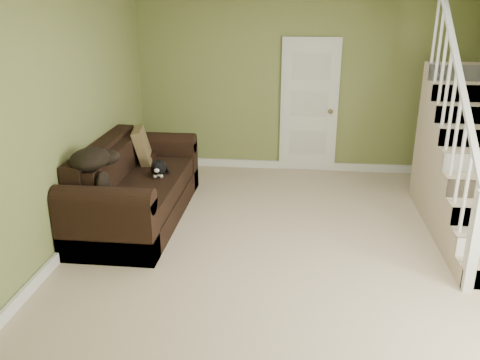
% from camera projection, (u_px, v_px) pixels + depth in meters
% --- Properties ---
extents(floor, '(5.00, 5.50, 0.01)m').
position_uv_depth(floor, '(299.00, 250.00, 5.48)').
color(floor, '#C9B491').
rests_on(floor, ground).
extents(wall_back, '(5.00, 0.04, 2.60)m').
position_uv_depth(wall_back, '(303.00, 86.00, 7.60)').
color(wall_back, olive).
rests_on(wall_back, floor).
extents(wall_front, '(5.00, 0.04, 2.60)m').
position_uv_depth(wall_front, '(309.00, 279.00, 2.47)').
color(wall_front, olive).
rests_on(wall_front, floor).
extents(wall_left, '(0.04, 5.50, 2.60)m').
position_uv_depth(wall_left, '(64.00, 127.00, 5.29)').
color(wall_left, olive).
rests_on(wall_left, floor).
extents(baseboard_back, '(5.00, 0.04, 0.12)m').
position_uv_depth(baseboard_back, '(300.00, 165.00, 8.00)').
color(baseboard_back, white).
rests_on(baseboard_back, floor).
extents(baseboard_left, '(0.04, 5.50, 0.12)m').
position_uv_depth(baseboard_left, '(80.00, 234.00, 5.72)').
color(baseboard_left, white).
rests_on(baseboard_left, floor).
extents(door, '(0.86, 0.12, 2.02)m').
position_uv_depth(door, '(309.00, 106.00, 7.65)').
color(door, white).
rests_on(door, floor).
extents(staircase, '(1.00, 2.51, 2.82)m').
position_uv_depth(staircase, '(473.00, 172.00, 5.95)').
color(staircase, '#C9B491').
rests_on(staircase, floor).
extents(sofa, '(1.03, 2.38, 0.94)m').
position_uv_depth(sofa, '(133.00, 190.00, 6.16)').
color(sofa, black).
rests_on(sofa, floor).
extents(side_table, '(0.52, 0.52, 0.81)m').
position_uv_depth(side_table, '(139.00, 171.00, 7.00)').
color(side_table, black).
rests_on(side_table, floor).
extents(cat, '(0.28, 0.50, 0.25)m').
position_uv_depth(cat, '(158.00, 168.00, 6.19)').
color(cat, black).
rests_on(cat, sofa).
extents(banana, '(0.14, 0.16, 0.05)m').
position_uv_depth(banana, '(134.00, 195.00, 5.57)').
color(banana, yellow).
rests_on(banana, sofa).
extents(throw_pillow, '(0.32, 0.51, 0.49)m').
position_uv_depth(throw_pillow, '(143.00, 147.00, 6.67)').
color(throw_pillow, '#47341C').
rests_on(throw_pillow, sofa).
extents(throw_blanket, '(0.42, 0.54, 0.21)m').
position_uv_depth(throw_blanket, '(90.00, 159.00, 5.33)').
color(throw_blanket, black).
rests_on(throw_blanket, sofa).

